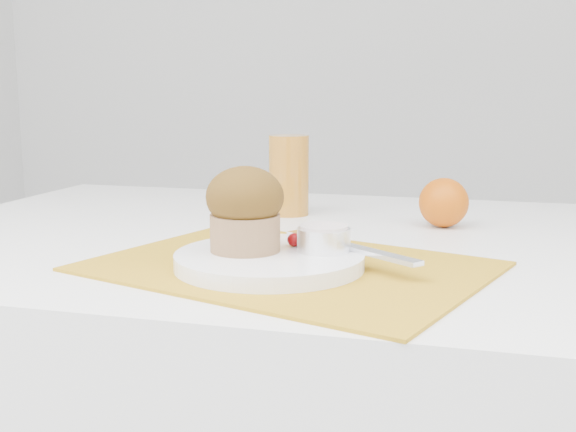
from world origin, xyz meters
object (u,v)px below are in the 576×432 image
(muffin, at_px, (245,209))
(plate, at_px, (269,260))
(orange, at_px, (444,203))
(juice_glass, at_px, (289,175))

(muffin, bearing_deg, plate, -5.91)
(plate, relative_size, muffin, 2.21)
(plate, height_order, muffin, muffin)
(plate, relative_size, orange, 2.93)
(orange, relative_size, muffin, 0.75)
(plate, xyz_separation_m, orange, (0.18, 0.32, 0.02))
(orange, height_order, muffin, muffin)
(orange, distance_m, muffin, 0.38)
(juice_glass, height_order, muffin, juice_glass)
(orange, xyz_separation_m, muffin, (-0.20, -0.32, 0.03))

